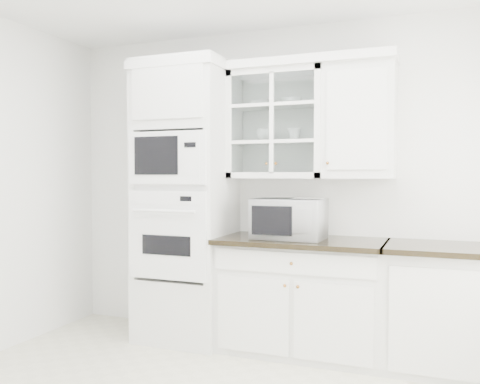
% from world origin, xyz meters
% --- Properties ---
extents(room_shell, '(4.00, 3.50, 2.70)m').
position_xyz_m(room_shell, '(0.00, 0.43, 1.78)').
color(room_shell, white).
rests_on(room_shell, ground).
extents(oven_column, '(0.76, 0.68, 2.40)m').
position_xyz_m(oven_column, '(-0.75, 1.42, 1.20)').
color(oven_column, silver).
rests_on(oven_column, ground).
extents(base_cabinet_run, '(1.32, 0.67, 0.92)m').
position_xyz_m(base_cabinet_run, '(0.28, 1.45, 0.46)').
color(base_cabinet_run, silver).
rests_on(base_cabinet_run, ground).
extents(extra_base_cabinet, '(0.72, 0.67, 0.92)m').
position_xyz_m(extra_base_cabinet, '(1.28, 1.45, 0.46)').
color(extra_base_cabinet, silver).
rests_on(extra_base_cabinet, ground).
extents(upper_cabinet_glass, '(0.80, 0.33, 0.90)m').
position_xyz_m(upper_cabinet_glass, '(0.03, 1.58, 1.85)').
color(upper_cabinet_glass, silver).
rests_on(upper_cabinet_glass, room_shell).
extents(upper_cabinet_solid, '(0.55, 0.33, 0.90)m').
position_xyz_m(upper_cabinet_solid, '(0.71, 1.58, 1.85)').
color(upper_cabinet_solid, silver).
rests_on(upper_cabinet_solid, room_shell).
extents(crown_molding, '(2.14, 0.38, 0.07)m').
position_xyz_m(crown_molding, '(-0.07, 1.56, 2.33)').
color(crown_molding, white).
rests_on(crown_molding, room_shell).
extents(countertop_microwave, '(0.56, 0.47, 0.32)m').
position_xyz_m(countertop_microwave, '(0.19, 1.41, 1.08)').
color(countertop_microwave, white).
rests_on(countertop_microwave, base_cabinet_run).
extents(bowl_a, '(0.23, 0.23, 0.05)m').
position_xyz_m(bowl_a, '(-0.10, 1.59, 2.03)').
color(bowl_a, white).
rests_on(bowl_a, upper_cabinet_glass).
extents(bowl_b, '(0.22, 0.22, 0.05)m').
position_xyz_m(bowl_b, '(0.14, 1.59, 2.04)').
color(bowl_b, white).
rests_on(bowl_b, upper_cabinet_glass).
extents(cup_a, '(0.14, 0.14, 0.10)m').
position_xyz_m(cup_a, '(-0.09, 1.58, 1.76)').
color(cup_a, white).
rests_on(cup_a, upper_cabinet_glass).
extents(cup_b, '(0.13, 0.13, 0.11)m').
position_xyz_m(cup_b, '(0.17, 1.60, 1.76)').
color(cup_b, white).
rests_on(cup_b, upper_cabinet_glass).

